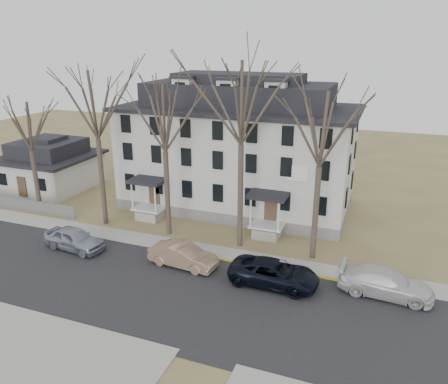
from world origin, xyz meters
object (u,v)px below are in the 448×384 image
at_px(small_house, 50,166).
at_px(car_navy, 274,274).
at_px(car_tan, 183,256).
at_px(tree_far_left, 94,100).
at_px(tree_bungalow, 27,123).
at_px(car_silver, 74,239).
at_px(car_white, 385,283).
at_px(boarding_house, 238,149).
at_px(tree_mid_left, 164,114).
at_px(bicycle_left, 146,214).
at_px(tree_center, 242,97).
at_px(tree_mid_right, 322,124).

height_order(small_house, car_navy, small_house).
bearing_deg(car_tan, small_house, 67.58).
bearing_deg(tree_far_left, tree_bungalow, 180.00).
xyz_separation_m(car_silver, car_tan, (8.63, 0.52, -0.03)).
distance_m(tree_far_left, tree_bungalow, 7.34).
xyz_separation_m(car_navy, car_white, (6.62, 1.22, 0.02)).
bearing_deg(car_silver, car_tan, -80.30).
distance_m(boarding_house, small_house, 20.34).
bearing_deg(tree_far_left, car_white, -8.47).
bearing_deg(tree_mid_left, bicycle_left, 147.80).
distance_m(tree_mid_left, car_silver, 11.36).
distance_m(tree_bungalow, car_navy, 24.40).
relative_size(tree_mid_left, tree_bungalow, 1.18).
relative_size(tree_far_left, tree_mid_left, 1.08).
bearing_deg(car_silver, tree_center, -60.00).
relative_size(tree_center, car_tan, 3.07).
bearing_deg(boarding_house, bicycle_left, -135.64).
height_order(tree_mid_left, tree_bungalow, tree_mid_left).
xyz_separation_m(tree_far_left, car_navy, (15.82, -4.57, -9.56)).
height_order(small_house, car_silver, small_house).
height_order(tree_mid_left, car_navy, tree_mid_left).
bearing_deg(tree_bungalow, tree_far_left, 0.00).
bearing_deg(boarding_house, tree_center, -69.80).
height_order(tree_far_left, tree_center, tree_center).
xyz_separation_m(small_house, car_white, (33.44, -9.54, -1.44)).
distance_m(tree_far_left, bicycle_left, 10.43).
distance_m(tree_mid_left, car_navy, 13.96).
distance_m(boarding_house, car_silver, 16.13).
bearing_deg(tree_bungalow, boarding_house, 27.01).
relative_size(boarding_house, car_tan, 4.35).
relative_size(small_house, car_silver, 1.81).
height_order(boarding_house, bicycle_left, boarding_house).
relative_size(tree_mid_left, tree_center, 0.87).
bearing_deg(car_silver, car_white, -79.51).
bearing_deg(tree_mid_right, car_white, -34.04).
bearing_deg(car_navy, boarding_house, 29.07).
xyz_separation_m(boarding_house, tree_mid_right, (8.50, -8.15, 4.22)).
bearing_deg(tree_bungalow, tree_center, 0.00).
relative_size(tree_mid_left, bicycle_left, 6.80).
xyz_separation_m(tree_mid_right, tree_bungalow, (-24.50, 0.00, -1.48)).
height_order(tree_mid_right, car_tan, tree_mid_right).
bearing_deg(tree_mid_right, boarding_house, 136.19).
height_order(boarding_house, tree_mid_left, tree_mid_left).
bearing_deg(small_house, tree_center, -15.08).
relative_size(car_silver, car_navy, 0.85).
bearing_deg(car_white, tree_center, 74.82).
distance_m(tree_mid_left, bicycle_left, 9.89).
bearing_deg(boarding_house, tree_mid_right, -43.81).
xyz_separation_m(boarding_house, tree_mid_left, (-3.00, -8.15, 4.22)).
relative_size(small_house, car_navy, 1.53).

